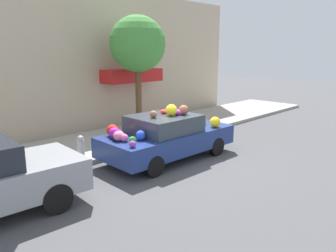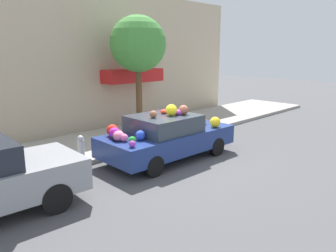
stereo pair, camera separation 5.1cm
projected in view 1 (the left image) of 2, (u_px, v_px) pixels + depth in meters
The scene contains 6 objects.
ground_plane at pixel (167, 158), 10.09m from camera, with size 60.00×60.00×0.00m, color #4C4C4F.
sidewalk_curb at pixel (115, 139), 11.93m from camera, with size 24.00×3.20×0.14m.
building_facade at pixel (81, 61), 12.91m from camera, with size 18.00×1.20×5.68m.
street_tree at pixel (138, 45), 12.57m from camera, with size 2.16×2.16×4.43m.
fire_hydrant at pixel (81, 147), 9.52m from camera, with size 0.20×0.20×0.70m.
art_car at pixel (167, 136), 9.87m from camera, with size 4.24×1.95×1.70m.
Camera 1 is at (-6.80, -6.79, 3.22)m, focal length 35.00 mm.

